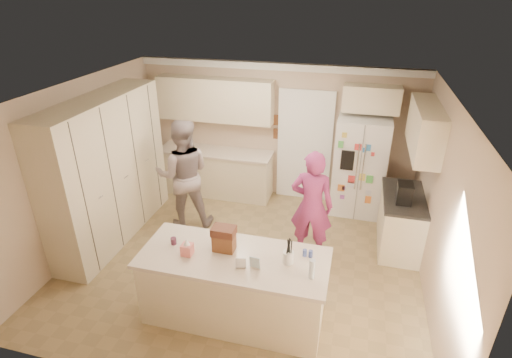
% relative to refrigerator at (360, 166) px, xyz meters
% --- Properties ---
extents(floor, '(5.20, 4.60, 0.02)m').
position_rel_refrigerator_xyz_m(floor, '(-1.59, -1.99, -0.91)').
color(floor, '#8F784F').
rests_on(floor, ground).
extents(ceiling, '(5.20, 4.60, 0.02)m').
position_rel_refrigerator_xyz_m(ceiling, '(-1.59, -1.99, 1.71)').
color(ceiling, white).
rests_on(ceiling, wall_back).
extents(wall_back, '(5.20, 0.02, 2.60)m').
position_rel_refrigerator_xyz_m(wall_back, '(-1.59, 0.32, 0.40)').
color(wall_back, '#C5AC91').
rests_on(wall_back, ground).
extents(wall_front, '(5.20, 0.02, 2.60)m').
position_rel_refrigerator_xyz_m(wall_front, '(-1.59, -4.30, 0.40)').
color(wall_front, '#C5AC91').
rests_on(wall_front, ground).
extents(wall_left, '(0.02, 4.60, 2.60)m').
position_rel_refrigerator_xyz_m(wall_left, '(-4.20, -1.99, 0.40)').
color(wall_left, '#C5AC91').
rests_on(wall_left, ground).
extents(wall_right, '(0.02, 4.60, 2.60)m').
position_rel_refrigerator_xyz_m(wall_right, '(1.02, -1.99, 0.40)').
color(wall_right, '#C5AC91').
rests_on(wall_right, ground).
extents(crown_back, '(5.20, 0.08, 0.12)m').
position_rel_refrigerator_xyz_m(crown_back, '(-1.59, 0.27, 1.63)').
color(crown_back, white).
rests_on(crown_back, wall_back).
extents(pantry_bank, '(0.60, 2.60, 2.35)m').
position_rel_refrigerator_xyz_m(pantry_bank, '(-3.89, -1.79, 0.28)').
color(pantry_bank, beige).
rests_on(pantry_bank, floor).
extents(back_base_cab, '(2.20, 0.60, 0.88)m').
position_rel_refrigerator_xyz_m(back_base_cab, '(-2.74, 0.01, -0.46)').
color(back_base_cab, beige).
rests_on(back_base_cab, floor).
extents(back_countertop, '(2.24, 0.63, 0.04)m').
position_rel_refrigerator_xyz_m(back_countertop, '(-2.74, -0.00, 0.00)').
color(back_countertop, beige).
rests_on(back_countertop, back_base_cab).
extents(back_upper_cab, '(2.20, 0.35, 0.80)m').
position_rel_refrigerator_xyz_m(back_upper_cab, '(-2.74, 0.13, 1.00)').
color(back_upper_cab, beige).
rests_on(back_upper_cab, wall_back).
extents(doorway_opening, '(0.90, 0.06, 2.10)m').
position_rel_refrigerator_xyz_m(doorway_opening, '(-1.04, 0.29, 0.15)').
color(doorway_opening, black).
rests_on(doorway_opening, floor).
extents(doorway_casing, '(1.02, 0.03, 2.22)m').
position_rel_refrigerator_xyz_m(doorway_casing, '(-1.04, 0.25, 0.15)').
color(doorway_casing, white).
rests_on(doorway_casing, floor).
extents(wall_frame_upper, '(0.15, 0.02, 0.20)m').
position_rel_refrigerator_xyz_m(wall_frame_upper, '(-1.57, 0.28, 0.65)').
color(wall_frame_upper, brown).
rests_on(wall_frame_upper, wall_back).
extents(wall_frame_lower, '(0.15, 0.02, 0.20)m').
position_rel_refrigerator_xyz_m(wall_frame_lower, '(-1.57, 0.28, 0.38)').
color(wall_frame_lower, brown).
rests_on(wall_frame_lower, wall_back).
extents(refrigerator, '(0.91, 0.72, 1.80)m').
position_rel_refrigerator_xyz_m(refrigerator, '(0.00, 0.00, 0.00)').
color(refrigerator, white).
rests_on(refrigerator, floor).
extents(fridge_seam, '(0.02, 0.02, 1.78)m').
position_rel_refrigerator_xyz_m(fridge_seam, '(0.00, -0.35, 0.00)').
color(fridge_seam, gray).
rests_on(fridge_seam, refrigerator).
extents(fridge_dispenser, '(0.22, 0.03, 0.35)m').
position_rel_refrigerator_xyz_m(fridge_dispenser, '(-0.22, -0.37, 0.25)').
color(fridge_dispenser, black).
rests_on(fridge_dispenser, refrigerator).
extents(fridge_handle_l, '(0.02, 0.02, 0.85)m').
position_rel_refrigerator_xyz_m(fridge_handle_l, '(-0.05, -0.37, 0.15)').
color(fridge_handle_l, silver).
rests_on(fridge_handle_l, refrigerator).
extents(fridge_handle_r, '(0.02, 0.02, 0.85)m').
position_rel_refrigerator_xyz_m(fridge_handle_r, '(0.05, -0.37, 0.15)').
color(fridge_handle_r, silver).
rests_on(fridge_handle_r, refrigerator).
extents(over_fridge_cab, '(0.95, 0.35, 0.45)m').
position_rel_refrigerator_xyz_m(over_fridge_cab, '(0.06, 0.13, 1.20)').
color(over_fridge_cab, beige).
rests_on(over_fridge_cab, wall_back).
extents(right_base_cab, '(0.60, 1.20, 0.88)m').
position_rel_refrigerator_xyz_m(right_base_cab, '(0.71, -0.99, -0.46)').
color(right_base_cab, beige).
rests_on(right_base_cab, floor).
extents(right_countertop, '(0.63, 1.24, 0.04)m').
position_rel_refrigerator_xyz_m(right_countertop, '(0.70, -0.99, 0.00)').
color(right_countertop, '#2D2B28').
rests_on(right_countertop, right_base_cab).
extents(right_upper_cab, '(0.35, 1.50, 0.70)m').
position_rel_refrigerator_xyz_m(right_upper_cab, '(0.83, -0.79, 1.05)').
color(right_upper_cab, beige).
rests_on(right_upper_cab, wall_right).
extents(coffee_maker, '(0.22, 0.28, 0.30)m').
position_rel_refrigerator_xyz_m(coffee_maker, '(0.66, -1.19, 0.17)').
color(coffee_maker, black).
rests_on(coffee_maker, right_countertop).
extents(island_base, '(2.20, 0.90, 0.88)m').
position_rel_refrigerator_xyz_m(island_base, '(-1.39, -3.09, -0.46)').
color(island_base, beige).
rests_on(island_base, floor).
extents(island_top, '(2.28, 0.96, 0.05)m').
position_rel_refrigerator_xyz_m(island_top, '(-1.39, -3.09, 0.00)').
color(island_top, beige).
rests_on(island_top, island_base).
extents(utensil_crock, '(0.13, 0.13, 0.15)m').
position_rel_refrigerator_xyz_m(utensil_crock, '(-0.74, -3.04, 0.10)').
color(utensil_crock, white).
rests_on(utensil_crock, island_top).
extents(tissue_box, '(0.13, 0.13, 0.14)m').
position_rel_refrigerator_xyz_m(tissue_box, '(-1.94, -3.19, 0.10)').
color(tissue_box, '#F27B75').
rests_on(tissue_box, island_top).
extents(tissue_plume, '(0.08, 0.08, 0.08)m').
position_rel_refrigerator_xyz_m(tissue_plume, '(-1.94, -3.19, 0.20)').
color(tissue_plume, white).
rests_on(tissue_plume, tissue_box).
extents(dollhouse_body, '(0.26, 0.18, 0.22)m').
position_rel_refrigerator_xyz_m(dollhouse_body, '(-1.54, -2.99, 0.14)').
color(dollhouse_body, brown).
rests_on(dollhouse_body, island_top).
extents(dollhouse_roof, '(0.28, 0.20, 0.10)m').
position_rel_refrigerator_xyz_m(dollhouse_roof, '(-1.54, -2.99, 0.30)').
color(dollhouse_roof, '#592D1E').
rests_on(dollhouse_roof, dollhouse_body).
extents(jam_jar, '(0.07, 0.07, 0.09)m').
position_rel_refrigerator_xyz_m(jam_jar, '(-2.19, -3.04, 0.07)').
color(jam_jar, '#59263F').
rests_on(jam_jar, island_top).
extents(greeting_card_a, '(0.12, 0.06, 0.16)m').
position_rel_refrigerator_xyz_m(greeting_card_a, '(-1.24, -3.29, 0.11)').
color(greeting_card_a, white).
rests_on(greeting_card_a, island_top).
extents(greeting_card_b, '(0.12, 0.05, 0.16)m').
position_rel_refrigerator_xyz_m(greeting_card_b, '(-1.09, -3.24, 0.11)').
color(greeting_card_b, silver).
rests_on(greeting_card_b, island_top).
extents(water_bottle, '(0.07, 0.07, 0.24)m').
position_rel_refrigerator_xyz_m(water_bottle, '(-0.44, -3.24, 0.14)').
color(water_bottle, silver).
rests_on(water_bottle, island_top).
extents(shaker_salt, '(0.05, 0.05, 0.09)m').
position_rel_refrigerator_xyz_m(shaker_salt, '(-0.57, -2.87, 0.07)').
color(shaker_salt, '#3E509B').
rests_on(shaker_salt, island_top).
extents(shaker_pepper, '(0.05, 0.05, 0.09)m').
position_rel_refrigerator_xyz_m(shaker_pepper, '(-0.50, -2.87, 0.07)').
color(shaker_pepper, '#3E509B').
rests_on(shaker_pepper, island_top).
extents(teen_boy, '(1.13, 1.00, 1.92)m').
position_rel_refrigerator_xyz_m(teen_boy, '(-2.87, -1.21, 0.06)').
color(teen_boy, gray).
rests_on(teen_boy, floor).
extents(teen_girl, '(0.65, 0.44, 1.76)m').
position_rel_refrigerator_xyz_m(teen_girl, '(-0.65, -1.58, -0.02)').
color(teen_girl, '#B23C83').
rests_on(teen_girl, floor).
extents(fridge_magnets, '(0.76, 0.02, 1.44)m').
position_rel_refrigerator_xyz_m(fridge_magnets, '(0.00, -0.36, 0.00)').
color(fridge_magnets, tan).
rests_on(fridge_magnets, refrigerator).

